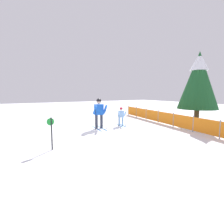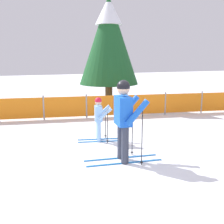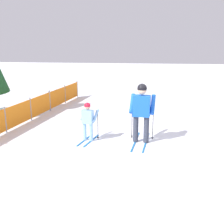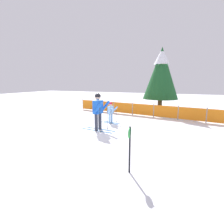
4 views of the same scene
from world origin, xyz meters
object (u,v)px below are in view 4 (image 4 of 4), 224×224
(skier_child, at_px, (111,111))
(trail_marker, at_px, (130,144))
(safety_fence, at_px, (143,110))
(skier_adult, at_px, (98,108))
(conifer_far, at_px, (161,73))

(skier_child, height_order, trail_marker, trail_marker)
(safety_fence, relative_size, trail_marker, 8.78)
(skier_adult, xyz_separation_m, safety_fence, (1.17, 4.53, -0.65))
(trail_marker, bearing_deg, conifer_far, 93.80)
(conifer_far, relative_size, trail_marker, 3.97)
(skier_adult, bearing_deg, conifer_far, 79.40)
(safety_fence, distance_m, conifer_far, 3.55)
(skier_adult, distance_m, trail_marker, 4.33)
(skier_child, distance_m, conifer_far, 5.96)
(skier_adult, height_order, trail_marker, skier_adult)
(skier_child, relative_size, trail_marker, 0.98)
(conifer_far, height_order, trail_marker, conifer_far)
(skier_adult, height_order, skier_child, skier_adult)
(skier_adult, bearing_deg, safety_fence, 81.70)
(skier_child, bearing_deg, trail_marker, -48.74)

